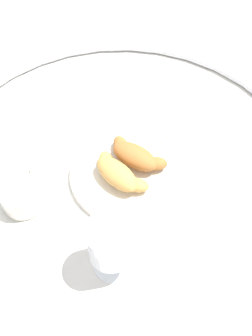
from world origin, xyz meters
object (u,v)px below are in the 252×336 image
at_px(croissant_small, 136,156).
at_px(juice_glass_left, 111,243).
at_px(pastry_plate, 126,173).
at_px(croissant_large, 118,174).
at_px(coffee_cup_near, 22,198).

relative_size(croissant_small, juice_glass_left, 0.98).
height_order(pastry_plate, juice_glass_left, juice_glass_left).
distance_m(croissant_large, juice_glass_left, 0.18).
bearing_deg(juice_glass_left, croissant_small, 114.99).
height_order(croissant_large, coffee_cup_near, same).
distance_m(croissant_small, juice_glass_left, 0.22).
bearing_deg(coffee_cup_near, croissant_small, 59.33).
relative_size(croissant_small, coffee_cup_near, 1.01).
bearing_deg(coffee_cup_near, pastry_plate, 55.27).
xyz_separation_m(croissant_small, juice_glass_left, (0.09, -0.19, 0.06)).
bearing_deg(juice_glass_left, coffee_cup_near, -178.36).
distance_m(coffee_cup_near, juice_glass_left, 0.22).
height_order(coffee_cup_near, juice_glass_left, juice_glass_left).
bearing_deg(croissant_large, croissant_small, 87.95).
xyz_separation_m(pastry_plate, coffee_cup_near, (-0.12, -0.17, 0.02)).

